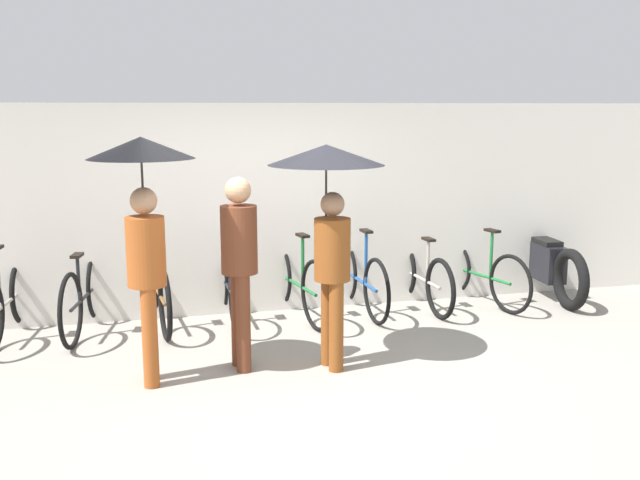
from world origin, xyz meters
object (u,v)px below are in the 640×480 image
at_px(pedestrian_leading, 143,199).
at_px(motorcycle, 544,264).
at_px(parked_bicycle_7, 479,273).
at_px(pedestrian_trailing, 328,192).
at_px(parked_bicycle_4, 296,282).
at_px(parked_bicycle_2, 158,291).
at_px(parked_bicycle_1, 85,295).
at_px(parked_bicycle_0, 7,301).
at_px(parked_bicycle_6, 421,277).
at_px(pedestrian_center, 239,258).
at_px(parked_bicycle_3, 228,285).
at_px(parked_bicycle_5, 360,279).

xyz_separation_m(pedestrian_leading, motorcycle, (4.78, 1.64, -1.17)).
xyz_separation_m(parked_bicycle_7, pedestrian_trailing, (-2.29, -1.56, 1.22)).
distance_m(parked_bicycle_4, pedestrian_trailing, 1.94).
bearing_deg(parked_bicycle_2, parked_bicycle_1, 87.78).
height_order(parked_bicycle_0, parked_bicycle_7, parked_bicycle_7).
bearing_deg(pedestrian_trailing, parked_bicycle_7, 25.72).
height_order(parked_bicycle_4, parked_bicycle_6, parked_bicycle_6).
height_order(parked_bicycle_6, pedestrian_trailing, pedestrian_trailing).
relative_size(parked_bicycle_1, pedestrian_center, 1.01).
bearing_deg(parked_bicycle_4, parked_bicycle_1, 80.35).
bearing_deg(pedestrian_leading, parked_bicycle_3, 60.75).
distance_m(parked_bicycle_5, pedestrian_center, 2.23).
height_order(parked_bicycle_7, motorcycle, parked_bicycle_7).
bearing_deg(parked_bicycle_3, parked_bicycle_2, 90.85).
distance_m(parked_bicycle_7, pedestrian_center, 3.46).
bearing_deg(pedestrian_trailing, parked_bicycle_3, 105.13).
bearing_deg(parked_bicycle_0, pedestrian_leading, -129.29).
distance_m(parked_bicycle_0, parked_bicycle_7, 5.23).
height_order(parked_bicycle_5, pedestrian_center, pedestrian_center).
relative_size(parked_bicycle_4, parked_bicycle_5, 1.06).
distance_m(parked_bicycle_5, pedestrian_trailing, 2.11).
relative_size(parked_bicycle_3, parked_bicycle_4, 0.94).
bearing_deg(parked_bicycle_4, pedestrian_leading, 123.71).
relative_size(parked_bicycle_1, parked_bicycle_2, 0.98).
xyz_separation_m(parked_bicycle_2, pedestrian_leading, (-0.12, -1.56, 1.19)).
distance_m(parked_bicycle_7, pedestrian_leading, 4.32).
distance_m(parked_bicycle_2, pedestrian_leading, 1.97).
height_order(parked_bicycle_7, pedestrian_leading, pedestrian_leading).
distance_m(parked_bicycle_5, parked_bicycle_6, 0.75).
height_order(parked_bicycle_3, parked_bicycle_5, parked_bicycle_3).
distance_m(pedestrian_center, pedestrian_trailing, 0.97).
bearing_deg(parked_bicycle_1, parked_bicycle_0, 100.70).
relative_size(parked_bicycle_3, parked_bicycle_6, 1.02).
relative_size(parked_bicycle_7, pedestrian_leading, 0.81).
bearing_deg(parked_bicycle_4, motorcycle, -97.35).
height_order(parked_bicycle_7, pedestrian_trailing, pedestrian_trailing).
xyz_separation_m(parked_bicycle_3, parked_bicycle_4, (0.75, -0.07, 0.00)).
relative_size(parked_bicycle_2, parked_bicycle_5, 1.03).
bearing_deg(pedestrian_leading, parked_bicycle_2, 85.07).
bearing_deg(pedestrian_leading, parked_bicycle_7, 21.15).
bearing_deg(parked_bicycle_7, motorcycle, -97.15).
xyz_separation_m(parked_bicycle_1, motorcycle, (5.41, 0.12, 0.01)).
bearing_deg(parked_bicycle_6, parked_bicycle_7, -93.53).
distance_m(parked_bicycle_3, parked_bicycle_6, 2.24).
distance_m(parked_bicycle_1, pedestrian_trailing, 2.94).
height_order(parked_bicycle_1, parked_bicycle_2, parked_bicycle_1).
distance_m(parked_bicycle_3, pedestrian_center, 1.64).
relative_size(pedestrian_center, pedestrian_trailing, 0.86).
xyz_separation_m(parked_bicycle_4, pedestrian_leading, (-1.61, -1.52, 1.17)).
bearing_deg(parked_bicycle_1, parked_bicycle_6, -78.82).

